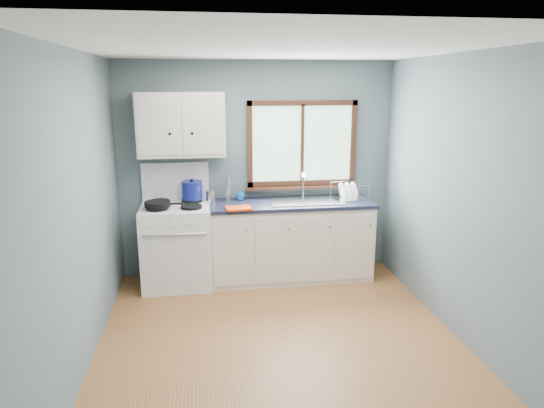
{
  "coord_description": "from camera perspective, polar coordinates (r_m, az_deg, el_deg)",
  "views": [
    {
      "loc": [
        -0.63,
        -3.81,
        2.23
      ],
      "look_at": [
        0.05,
        0.9,
        1.05
      ],
      "focal_mm": 32.0,
      "sensor_mm": 36.0,
      "label": 1
    }
  ],
  "objects": [
    {
      "name": "wall_left",
      "position": [
        4.06,
        -21.92,
        -1.08
      ],
      "size": [
        0.02,
        3.6,
        2.5
      ],
      "primitive_type": "cube",
      "color": "slate",
      "rests_on": "ground"
    },
    {
      "name": "wall_right",
      "position": [
        4.53,
        21.67,
        0.43
      ],
      "size": [
        0.02,
        3.6,
        2.5
      ],
      "primitive_type": "cube",
      "color": "slate",
      "rests_on": "ground"
    },
    {
      "name": "sink",
      "position": [
        5.6,
        4.05,
        -0.29
      ],
      "size": [
        0.84,
        0.46,
        0.44
      ],
      "color": "silver",
      "rests_on": "countertop"
    },
    {
      "name": "thermos",
      "position": [
        5.6,
        -5.21,
        1.78
      ],
      "size": [
        0.08,
        0.08,
        0.28
      ],
      "primitive_type": "cylinder",
      "rotation": [
        0.0,
        0.0,
        -0.39
      ],
      "color": "silver",
      "rests_on": "countertop"
    },
    {
      "name": "wall_front",
      "position": [
        2.32,
        8.53,
        -11.24
      ],
      "size": [
        3.2,
        0.02,
        2.5
      ],
      "primitive_type": "cube",
      "color": "slate",
      "rests_on": "ground"
    },
    {
      "name": "wall_back",
      "position": [
        5.74,
        -1.79,
        4.08
      ],
      "size": [
        3.2,
        0.02,
        2.5
      ],
      "primitive_type": "cube",
      "color": "slate",
      "rests_on": "ground"
    },
    {
      "name": "countertop",
      "position": [
        5.56,
        2.25,
        0.05
      ],
      "size": [
        1.89,
        0.64,
        0.04
      ],
      "primitive_type": "cube",
      "color": "black",
      "rests_on": "base_cabinets"
    },
    {
      "name": "floor",
      "position": [
        4.47,
        1.05,
        -16.18
      ],
      "size": [
        3.2,
        3.6,
        0.02
      ],
      "primitive_type": "cube",
      "color": "#9E6334",
      "rests_on": "ground"
    },
    {
      "name": "dish_towel",
      "position": [
        5.23,
        -3.94,
        -0.5
      ],
      "size": [
        0.29,
        0.22,
        0.02
      ],
      "primitive_type": "cube",
      "rotation": [
        0.0,
        0.0,
        0.09
      ],
      "color": "#EF3F11",
      "rests_on": "countertop"
    },
    {
      "name": "utensil_crock",
      "position": [
        5.57,
        -7.22,
        0.93
      ],
      "size": [
        0.14,
        0.14,
        0.33
      ],
      "rotation": [
        0.0,
        0.0,
        -0.41
      ],
      "color": "silver",
      "rests_on": "countertop"
    },
    {
      "name": "ceiling",
      "position": [
        3.88,
        1.23,
        18.06
      ],
      "size": [
        3.2,
        3.6,
        0.02
      ],
      "primitive_type": "cube",
      "color": "white",
      "rests_on": "wall_back"
    },
    {
      "name": "base_cabinets",
      "position": [
        5.69,
        2.2,
        -4.74
      ],
      "size": [
        1.85,
        0.6,
        0.88
      ],
      "color": "#EEE2CC",
      "rests_on": "floor"
    },
    {
      "name": "window",
      "position": [
        5.76,
        3.57,
        6.35
      ],
      "size": [
        1.36,
        0.1,
        1.03
      ],
      "color": "#9EC6A8",
      "rests_on": "wall_back"
    },
    {
      "name": "soap_bottle",
      "position": [
        5.59,
        -3.75,
        1.53
      ],
      "size": [
        0.1,
        0.1,
        0.23
      ],
      "primitive_type": "imported",
      "rotation": [
        0.0,
        0.0,
        -0.11
      ],
      "color": "#0F5BAD",
      "rests_on": "countertop"
    },
    {
      "name": "skillet",
      "position": [
        5.31,
        -13.29,
        -0.0
      ],
      "size": [
        0.42,
        0.29,
        0.06
      ],
      "rotation": [
        0.0,
        0.0,
        -0.07
      ],
      "color": "black",
      "rests_on": "gas_range"
    },
    {
      "name": "upper_cabinets",
      "position": [
        5.46,
        -10.63,
        9.16
      ],
      "size": [
        0.95,
        0.35,
        0.7
      ],
      "color": "#EEE2CC",
      "rests_on": "wall_back"
    },
    {
      "name": "stockpot",
      "position": [
        5.56,
        -9.39,
        1.63
      ],
      "size": [
        0.3,
        0.3,
        0.23
      ],
      "rotation": [
        0.0,
        0.0,
        -0.33
      ],
      "color": "navy",
      "rests_on": "gas_range"
    },
    {
      "name": "dish_rack",
      "position": [
        5.75,
        9.03,
        1.1
      ],
      "size": [
        0.42,
        0.33,
        0.2
      ],
      "rotation": [
        0.0,
        0.0,
        0.11
      ],
      "color": "silver",
      "rests_on": "countertop"
    },
    {
      "name": "gas_range",
      "position": [
        5.57,
        -11.12,
        -4.51
      ],
      "size": [
        0.76,
        0.69,
        1.36
      ],
      "color": "white",
      "rests_on": "floor"
    }
  ]
}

